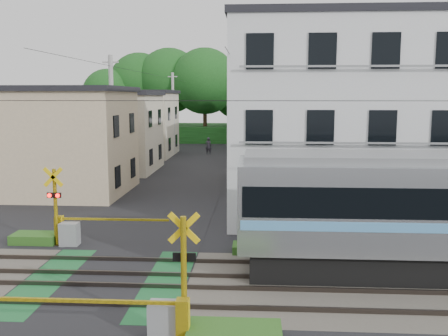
# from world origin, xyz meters

# --- Properties ---
(ground) EXTENTS (120.00, 120.00, 0.00)m
(ground) POSITION_xyz_m (0.00, 0.00, 0.00)
(ground) COLOR black
(track_bed) EXTENTS (120.00, 120.00, 0.14)m
(track_bed) POSITION_xyz_m (0.00, 0.00, 0.04)
(track_bed) COLOR #47423A
(track_bed) RESTS_ON ground
(crossing_signal_near) EXTENTS (4.74, 0.65, 3.09)m
(crossing_signal_near) POSITION_xyz_m (2.59, -3.65, 0.71)
(crossing_signal_near) COLOR yellow
(crossing_signal_near) RESTS_ON ground
(crossing_signal_far) EXTENTS (4.74, 0.65, 3.09)m
(crossing_signal_far) POSITION_xyz_m (-2.59, 3.65, 0.71)
(crossing_signal_far) COLOR yellow
(crossing_signal_far) RESTS_ON ground
(apartment_block) EXTENTS (10.20, 8.36, 9.30)m
(apartment_block) POSITION_xyz_m (8.50, 9.49, 4.66)
(apartment_block) COLOR silver
(apartment_block) RESTS_ON ground
(houses_row) EXTENTS (22.07, 31.35, 6.80)m
(houses_row) POSITION_xyz_m (0.25, 25.92, 3.24)
(houses_row) COLOR #CBB490
(houses_row) RESTS_ON ground
(tree_hill) EXTENTS (40.00, 14.01, 11.82)m
(tree_hill) POSITION_xyz_m (-0.06, 48.78, 5.94)
(tree_hill) COLOR #1A4E1A
(tree_hill) RESTS_ON ground
(catenary) EXTENTS (60.00, 5.04, 7.00)m
(catenary) POSITION_xyz_m (6.00, 0.03, 3.70)
(catenary) COLOR #2D2D33
(catenary) RESTS_ON ground
(utility_poles) EXTENTS (7.90, 42.00, 8.00)m
(utility_poles) POSITION_xyz_m (-1.05, 23.01, 4.08)
(utility_poles) COLOR #A5A5A0
(utility_poles) RESTS_ON ground
(pedestrian) EXTENTS (0.66, 0.48, 1.70)m
(pedestrian) POSITION_xyz_m (0.04, 34.22, 0.85)
(pedestrian) COLOR #332F3B
(pedestrian) RESTS_ON ground
(weed_patches) EXTENTS (10.25, 8.80, 0.40)m
(weed_patches) POSITION_xyz_m (1.76, -0.09, 0.18)
(weed_patches) COLOR #2D5E1E
(weed_patches) RESTS_ON ground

